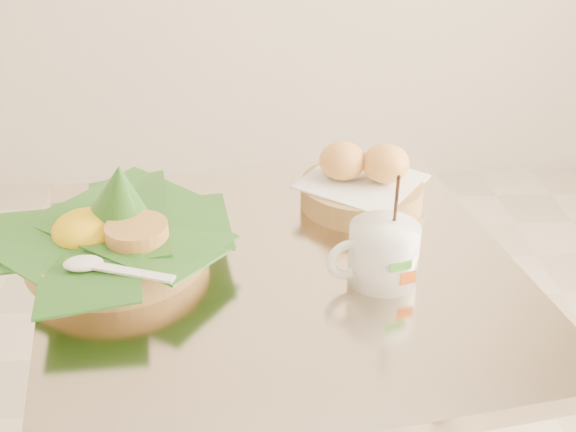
{
  "coord_description": "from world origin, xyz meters",
  "views": [
    {
      "loc": [
        0.14,
        -0.94,
        1.35
      ],
      "look_at": [
        0.19,
        -0.0,
        0.82
      ],
      "focal_mm": 45.0,
      "sensor_mm": 36.0,
      "label": 1
    }
  ],
  "objects": [
    {
      "name": "coffee_mug",
      "position": [
        0.32,
        -0.07,
        0.8
      ],
      "size": [
        0.14,
        0.1,
        0.17
      ],
      "rotation": [
        0.0,
        0.0,
        0.29
      ],
      "color": "white",
      "rests_on": "cafe_table"
    },
    {
      "name": "bread_basket",
      "position": [
        0.33,
        0.16,
        0.79
      ],
      "size": [
        0.25,
        0.25,
        0.11
      ],
      "rotation": [
        0.0,
        0.0,
        0.16
      ],
      "color": "tan",
      "rests_on": "cafe_table"
    },
    {
      "name": "rice_basket",
      "position": [
        -0.07,
        0.01,
        0.8
      ],
      "size": [
        0.34,
        0.34,
        0.17
      ],
      "rotation": [
        0.0,
        0.0,
        -0.04
      ],
      "color": "tan",
      "rests_on": "cafe_table"
    },
    {
      "name": "cafe_table",
      "position": [
        0.18,
        -0.03,
        0.53
      ],
      "size": [
        0.81,
        0.81,
        0.75
      ],
      "rotation": [
        0.0,
        0.0,
        0.17
      ],
      "color": "gray",
      "rests_on": "floor"
    }
  ]
}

